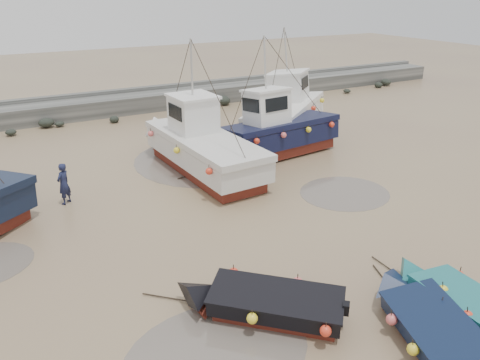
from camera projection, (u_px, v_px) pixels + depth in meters
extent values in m
plane|color=#8C7A55|center=(293.00, 255.00, 15.92)|extent=(120.00, 120.00, 0.00)
cube|color=slate|center=(118.00, 105.00, 33.49)|extent=(60.00, 2.20, 1.20)
cube|color=slate|center=(112.00, 92.00, 34.20)|extent=(60.00, 0.60, 0.25)
ellipsoid|color=black|center=(200.00, 110.00, 33.47)|extent=(0.84, 0.86, 0.51)
ellipsoid|color=black|center=(224.00, 101.00, 35.89)|extent=(0.98, 1.07, 0.72)
ellipsoid|color=black|center=(299.00, 95.00, 37.91)|extent=(0.78, 0.90, 0.59)
ellipsoid|color=black|center=(378.00, 85.00, 42.07)|extent=(0.68, 0.72, 0.52)
ellipsoid|color=black|center=(347.00, 91.00, 39.83)|extent=(0.60, 0.70, 0.31)
ellipsoid|color=black|center=(46.00, 123.00, 30.10)|extent=(0.99, 0.80, 0.58)
ellipsoid|color=black|center=(277.00, 98.00, 37.26)|extent=(0.54, 0.46, 0.30)
ellipsoid|color=black|center=(249.00, 101.00, 36.30)|extent=(0.61, 0.47, 0.46)
ellipsoid|color=black|center=(386.00, 82.00, 42.88)|extent=(0.92, 0.97, 0.58)
ellipsoid|color=black|center=(60.00, 124.00, 30.33)|extent=(0.61, 0.53, 0.32)
ellipsoid|color=black|center=(259.00, 97.00, 37.38)|extent=(0.67, 0.55, 0.43)
ellipsoid|color=black|center=(11.00, 132.00, 28.52)|extent=(0.65, 0.60, 0.37)
ellipsoid|color=black|center=(250.00, 102.00, 35.70)|extent=(0.88, 0.64, 0.62)
ellipsoid|color=black|center=(114.00, 119.00, 31.28)|extent=(0.64, 0.62, 0.48)
ellipsoid|color=black|center=(225.00, 103.00, 35.85)|extent=(0.55, 0.45, 0.29)
cylinder|color=#61584F|center=(218.00, 352.00, 11.72)|extent=(4.86, 4.86, 0.01)
cylinder|color=#61584F|center=(345.00, 193.00, 20.73)|extent=(4.06, 4.06, 0.01)
cylinder|color=#61584F|center=(200.00, 161.00, 24.54)|extent=(6.79, 6.79, 0.01)
cube|color=maroon|center=(442.00, 347.00, 11.66)|extent=(2.26, 3.44, 0.30)
cube|color=black|center=(444.00, 336.00, 11.52)|extent=(2.55, 3.74, 0.45)
pyramid|color=black|center=(405.00, 273.00, 13.22)|extent=(1.67, 1.16, 0.90)
cube|color=brown|center=(445.00, 330.00, 11.45)|extent=(2.08, 3.12, 0.10)
cube|color=black|center=(446.00, 327.00, 11.42)|extent=(2.63, 3.83, 0.07)
cylinder|color=black|center=(387.00, 283.00, 14.39)|extent=(0.69, 1.91, 0.04)
sphere|color=red|center=(418.00, 344.00, 11.09)|extent=(0.30, 0.30, 0.30)
sphere|color=red|center=(470.00, 321.00, 11.86)|extent=(0.30, 0.30, 0.30)
sphere|color=red|center=(396.00, 315.00, 12.08)|extent=(0.30, 0.30, 0.30)
sphere|color=red|center=(446.00, 295.00, 12.86)|extent=(0.30, 0.30, 0.30)
cube|color=maroon|center=(474.00, 325.00, 12.44)|extent=(1.47, 3.28, 0.30)
cube|color=#196264|center=(477.00, 313.00, 12.30)|extent=(1.71, 3.53, 0.45)
pyramid|color=#196264|center=(419.00, 260.00, 13.85)|extent=(1.61, 0.77, 0.90)
cube|color=brown|center=(478.00, 308.00, 12.24)|extent=(1.38, 2.96, 0.10)
cube|color=#196264|center=(479.00, 305.00, 12.20)|extent=(1.78, 3.61, 0.07)
cylinder|color=black|center=(393.00, 272.00, 14.94)|extent=(0.11, 2.00, 0.04)
sphere|color=red|center=(439.00, 310.00, 12.26)|extent=(0.30, 0.30, 0.30)
sphere|color=red|center=(458.00, 274.00, 13.78)|extent=(0.30, 0.30, 0.30)
cube|color=maroon|center=(276.00, 313.00, 12.90)|extent=(3.22, 3.13, 0.30)
cube|color=black|center=(276.00, 301.00, 12.76)|extent=(3.54, 3.45, 0.45)
pyramid|color=black|center=(202.00, 276.00, 13.07)|extent=(1.48, 1.51, 0.90)
cube|color=brown|center=(276.00, 297.00, 12.69)|extent=(2.93, 2.86, 0.10)
cube|color=black|center=(277.00, 294.00, 12.66)|extent=(3.63, 3.54, 0.07)
cube|color=black|center=(346.00, 307.00, 12.26)|extent=(0.28, 0.28, 0.35)
cylinder|color=black|center=(174.00, 299.00, 13.64)|extent=(1.48, 1.40, 0.04)
sphere|color=red|center=(326.00, 327.00, 11.66)|extent=(0.30, 0.30, 0.30)
sphere|color=red|center=(298.00, 284.00, 13.34)|extent=(0.30, 0.30, 0.30)
sphere|color=red|center=(253.00, 314.00, 12.09)|extent=(0.30, 0.30, 0.30)
sphere|color=red|center=(234.00, 274.00, 13.77)|extent=(0.30, 0.30, 0.30)
cube|color=maroon|center=(205.00, 167.00, 22.89)|extent=(2.74, 7.48, 0.55)
cube|color=silver|center=(205.00, 153.00, 22.61)|extent=(3.18, 8.04, 0.95)
pyramid|color=silver|center=(166.00, 118.00, 25.85)|extent=(2.78, 1.59, 1.40)
cube|color=brown|center=(204.00, 143.00, 22.41)|extent=(3.06, 7.85, 0.08)
cube|color=silver|center=(204.00, 140.00, 22.35)|extent=(3.24, 8.22, 0.30)
cube|color=white|center=(193.00, 115.00, 22.82)|extent=(2.01, 2.11, 1.70)
cube|color=white|center=(192.00, 97.00, 22.47)|extent=(2.17, 2.28, 0.12)
cube|color=black|center=(184.00, 106.00, 23.52)|extent=(1.61, 0.15, 0.68)
cylinder|color=#B7B7B2|center=(191.00, 68.00, 21.95)|extent=(0.10, 0.10, 2.60)
cylinder|color=black|center=(159.00, 142.00, 27.43)|extent=(0.23, 3.00, 0.05)
sphere|color=#DB5D5B|center=(209.00, 172.00, 19.30)|extent=(0.30, 0.30, 0.30)
sphere|color=#DB5D5B|center=(248.00, 149.00, 21.97)|extent=(0.30, 0.30, 0.30)
sphere|color=#DB5D5B|center=(177.00, 151.00, 21.75)|extent=(0.30, 0.30, 0.30)
sphere|color=#DB5D5B|center=(215.00, 133.00, 24.42)|extent=(0.30, 0.30, 0.30)
sphere|color=#DB5D5B|center=(151.00, 134.00, 24.20)|extent=(0.30, 0.30, 0.30)
cube|color=maroon|center=(281.00, 150.00, 25.37)|extent=(6.15, 2.61, 0.55)
cube|color=black|center=(282.00, 136.00, 25.08)|extent=(6.62, 3.00, 0.95)
pyramid|color=black|center=(223.00, 136.00, 22.83)|extent=(1.67, 2.46, 1.40)
cube|color=brown|center=(282.00, 127.00, 24.88)|extent=(6.46, 2.89, 0.08)
cube|color=black|center=(282.00, 124.00, 24.83)|extent=(6.77, 3.06, 0.30)
cube|color=white|center=(270.00, 109.00, 23.99)|extent=(2.16, 1.83, 1.70)
cube|color=white|center=(270.00, 91.00, 23.65)|extent=(2.34, 1.98, 0.12)
cube|color=black|center=(254.00, 107.00, 23.36)|extent=(0.20, 1.38, 0.68)
cylinder|color=#B7B7B2|center=(271.00, 64.00, 23.12)|extent=(0.10, 0.10, 2.60)
cylinder|color=black|center=(205.00, 173.00, 22.90)|extent=(2.99, 0.37, 0.05)
sphere|color=#DB5D5B|center=(333.00, 128.00, 25.32)|extent=(0.30, 0.30, 0.30)
sphere|color=#DB5D5B|center=(291.00, 120.00, 26.81)|extent=(0.30, 0.30, 0.30)
sphere|color=#DB5D5B|center=(310.00, 133.00, 24.43)|extent=(0.30, 0.30, 0.30)
sphere|color=#DB5D5B|center=(267.00, 125.00, 25.91)|extent=(0.30, 0.30, 0.30)
sphere|color=#DB5D5B|center=(285.00, 139.00, 23.53)|extent=(0.30, 0.30, 0.30)
sphere|color=#DB5D5B|center=(242.00, 129.00, 25.02)|extent=(0.30, 0.30, 0.30)
sphere|color=#DB5D5B|center=(258.00, 145.00, 22.63)|extent=(0.30, 0.30, 0.30)
cube|color=maroon|center=(287.00, 129.00, 29.01)|extent=(6.84, 6.23, 0.55)
cube|color=silver|center=(287.00, 117.00, 28.72)|extent=(7.51, 6.90, 0.95)
pyramid|color=silver|center=(305.00, 93.00, 32.01)|extent=(3.02, 3.25, 1.40)
cube|color=brown|center=(288.00, 109.00, 28.53)|extent=(7.31, 6.70, 0.08)
cube|color=silver|center=(288.00, 107.00, 28.47)|extent=(7.68, 7.05, 0.30)
cube|color=white|center=(293.00, 88.00, 28.94)|extent=(2.89, 2.91, 1.70)
cube|color=white|center=(294.00, 73.00, 28.59)|extent=(3.12, 3.14, 0.12)
cube|color=black|center=(298.00, 81.00, 29.71)|extent=(1.17, 1.43, 0.68)
cylinder|color=#B7B7B2|center=(295.00, 50.00, 28.07)|extent=(0.10, 0.10, 2.60)
cylinder|color=black|center=(308.00, 113.00, 33.63)|extent=(2.36, 1.93, 0.05)
sphere|color=#DB5D5B|center=(245.00, 120.00, 26.71)|extent=(0.30, 0.30, 0.30)
sphere|color=#DB5D5B|center=(306.00, 121.00, 26.54)|extent=(0.30, 0.30, 0.30)
sphere|color=#DB5D5B|center=(259.00, 111.00, 28.67)|extent=(0.30, 0.30, 0.30)
sphere|color=#DB5D5B|center=(316.00, 112.00, 28.51)|extent=(0.30, 0.30, 0.30)
sphere|color=#DB5D5B|center=(271.00, 103.00, 30.63)|extent=(0.30, 0.30, 0.30)
sphere|color=#DB5D5B|center=(324.00, 104.00, 30.47)|extent=(0.30, 0.30, 0.30)
imported|color=#1A1F3D|center=(67.00, 203.00, 19.75)|extent=(0.77, 0.75, 1.78)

